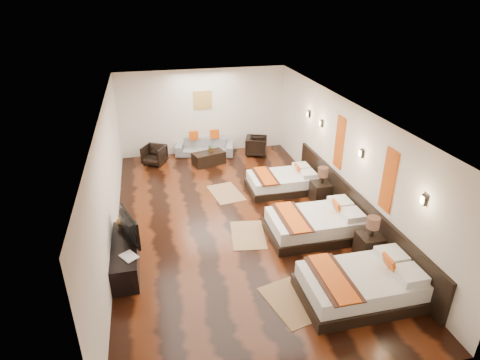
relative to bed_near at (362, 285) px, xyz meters
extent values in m
cube|color=black|center=(-1.70, 3.12, -0.28)|extent=(5.50, 9.50, 0.01)
cube|color=white|center=(-1.70, 3.12, 2.52)|extent=(5.50, 9.50, 0.01)
cube|color=silver|center=(-1.70, 7.87, 1.12)|extent=(5.50, 0.01, 2.80)
cube|color=silver|center=(-4.45, 3.12, 1.12)|extent=(0.01, 9.50, 2.80)
cube|color=silver|center=(1.05, 3.12, 1.12)|extent=(0.01, 9.50, 2.80)
cube|color=black|center=(1.01, 2.32, 0.17)|extent=(0.08, 6.60, 0.90)
cube|color=black|center=(-0.03, 0.00, -0.17)|extent=(2.17, 1.35, 0.23)
cube|color=white|center=(-0.03, 0.00, 0.10)|extent=(2.07, 1.24, 0.31)
cube|color=#D8530F|center=(0.49, 0.00, 0.38)|extent=(0.16, 0.33, 0.33)
cube|color=#38190F|center=(-0.60, 0.00, 0.26)|extent=(0.57, 1.37, 0.02)
cube|color=#D8530F|center=(-0.60, 0.00, 0.28)|extent=(0.39, 1.37, 0.02)
cube|color=black|center=(-0.03, 2.14, -0.17)|extent=(2.13, 1.32, 0.22)
cube|color=white|center=(-0.03, 2.14, 0.09)|extent=(2.03, 1.22, 0.30)
cube|color=#D8530F|center=(0.48, 2.14, 0.36)|extent=(0.16, 0.32, 0.33)
cube|color=#38190F|center=(-0.59, 2.14, 0.25)|extent=(0.56, 1.34, 0.02)
cube|color=#D8530F|center=(-0.59, 2.14, 0.27)|extent=(0.39, 1.34, 0.02)
cube|color=black|center=(-0.03, 4.48, -0.19)|extent=(1.89, 1.17, 0.20)
cube|color=white|center=(-0.03, 4.48, 0.05)|extent=(1.80, 1.08, 0.27)
cube|color=#D8530F|center=(0.42, 4.48, 0.29)|extent=(0.14, 0.29, 0.29)
cube|color=#38190F|center=(-0.52, 4.48, 0.19)|extent=(0.49, 1.19, 0.02)
cube|color=#D8530F|center=(-0.52, 4.48, 0.21)|extent=(0.34, 1.19, 0.02)
cube|color=black|center=(0.75, 1.07, -0.01)|extent=(0.49, 0.49, 0.55)
cylinder|color=black|center=(0.75, 1.07, 0.37)|extent=(0.09, 0.09, 0.22)
cylinder|color=#3F2619|center=(0.75, 1.07, 0.57)|extent=(0.26, 0.26, 0.24)
cube|color=black|center=(0.75, 3.58, -0.01)|extent=(0.50, 0.50, 0.55)
cylinder|color=black|center=(0.75, 3.58, 0.38)|extent=(0.09, 0.09, 0.22)
cylinder|color=#3F2619|center=(0.75, 3.58, 0.58)|extent=(0.27, 0.27, 0.24)
cube|color=#9A754E|center=(-1.29, 0.16, -0.28)|extent=(1.02, 1.35, 0.01)
cube|color=#9A754E|center=(-1.51, 2.46, -0.28)|extent=(0.92, 1.30, 0.01)
cube|color=#9A754E|center=(-1.60, 4.63, -0.28)|extent=(0.93, 1.31, 0.01)
cube|color=black|center=(-4.20, 1.90, -0.01)|extent=(0.50, 1.80, 0.55)
imported|color=black|center=(-4.15, 2.04, 0.56)|extent=(0.46, 1.00, 0.58)
imported|color=black|center=(-4.20, 1.36, 0.28)|extent=(0.40, 0.42, 0.03)
imported|color=brown|center=(-4.20, 2.57, 0.43)|extent=(0.41, 0.41, 0.33)
imported|color=gray|center=(-1.73, 7.57, 0.00)|extent=(2.04, 1.19, 0.56)
imported|color=black|center=(-3.41, 7.16, 0.02)|extent=(0.89, 0.90, 0.61)
imported|color=black|center=(-0.04, 7.17, 0.03)|extent=(0.88, 0.87, 0.63)
cube|color=black|center=(-1.73, 6.74, -0.08)|extent=(1.11, 0.78, 0.40)
imported|color=#2D5F1F|center=(-1.65, 6.78, 0.24)|extent=(0.25, 0.22, 0.25)
cube|color=#D86014|center=(1.03, 1.22, 1.42)|extent=(0.04, 0.40, 1.30)
cube|color=#D86014|center=(1.03, 3.42, 1.42)|extent=(0.04, 0.40, 1.30)
cube|color=black|center=(1.01, 0.12, 1.57)|extent=(0.06, 0.12, 0.18)
cube|color=#FFD18C|center=(0.98, 0.12, 1.57)|extent=(0.02, 0.10, 0.14)
cube|color=black|center=(1.01, 2.32, 1.57)|extent=(0.06, 0.12, 0.18)
cube|color=#FFD18C|center=(0.98, 2.32, 1.57)|extent=(0.02, 0.10, 0.14)
cube|color=black|center=(1.01, 4.52, 1.57)|extent=(0.06, 0.12, 0.18)
cube|color=#FFD18C|center=(0.98, 4.52, 1.57)|extent=(0.02, 0.10, 0.14)
cube|color=black|center=(1.01, 5.42, 1.57)|extent=(0.06, 0.12, 0.18)
cube|color=#FFD18C|center=(0.98, 5.42, 1.57)|extent=(0.02, 0.10, 0.14)
cube|color=#AD873F|center=(-1.70, 7.85, 1.52)|extent=(0.60, 0.04, 0.60)
camera|label=1|loc=(-3.47, -5.15, 4.90)|focal=30.40mm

